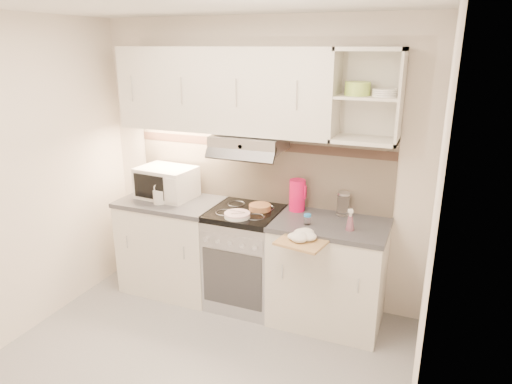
{
  "coord_description": "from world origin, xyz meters",
  "views": [
    {
      "loc": [
        1.48,
        -2.29,
        2.26
      ],
      "look_at": [
        0.16,
        0.95,
        1.13
      ],
      "focal_mm": 32.0,
      "sensor_mm": 36.0,
      "label": 1
    }
  ],
  "objects_px": {
    "cutting_board": "(302,241)",
    "plate_stack": "(237,215)",
    "microwave": "(166,182)",
    "pink_pitcher": "(297,195)",
    "watering_can": "(160,196)",
    "glass_jar": "(343,204)",
    "spray_bottle": "(350,221)",
    "electric_range": "(246,257)"
  },
  "relations": [
    {
      "from": "electric_range",
      "to": "cutting_board",
      "type": "distance_m",
      "value": 0.84
    },
    {
      "from": "plate_stack",
      "to": "pink_pitcher",
      "type": "height_order",
      "value": "pink_pitcher"
    },
    {
      "from": "watering_can",
      "to": "spray_bottle",
      "type": "bearing_deg",
      "value": -14.09
    },
    {
      "from": "plate_stack",
      "to": "glass_jar",
      "type": "relative_size",
      "value": 1.07
    },
    {
      "from": "electric_range",
      "to": "plate_stack",
      "type": "height_order",
      "value": "plate_stack"
    },
    {
      "from": "pink_pitcher",
      "to": "glass_jar",
      "type": "distance_m",
      "value": 0.39
    },
    {
      "from": "cutting_board",
      "to": "plate_stack",
      "type": "bearing_deg",
      "value": 172.03
    },
    {
      "from": "plate_stack",
      "to": "cutting_board",
      "type": "distance_m",
      "value": 0.66
    },
    {
      "from": "pink_pitcher",
      "to": "cutting_board",
      "type": "height_order",
      "value": "pink_pitcher"
    },
    {
      "from": "pink_pitcher",
      "to": "plate_stack",
      "type": "bearing_deg",
      "value": -138.6
    },
    {
      "from": "microwave",
      "to": "electric_range",
      "type": "bearing_deg",
      "value": 0.82
    },
    {
      "from": "watering_can",
      "to": "cutting_board",
      "type": "bearing_deg",
      "value": -25.24
    },
    {
      "from": "electric_range",
      "to": "plate_stack",
      "type": "xyz_separation_m",
      "value": [
        0.0,
        -0.18,
        0.47
      ]
    },
    {
      "from": "plate_stack",
      "to": "watering_can",
      "type": "bearing_deg",
      "value": 175.63
    },
    {
      "from": "microwave",
      "to": "cutting_board",
      "type": "height_order",
      "value": "microwave"
    },
    {
      "from": "electric_range",
      "to": "spray_bottle",
      "type": "relative_size",
      "value": 4.91
    },
    {
      "from": "microwave",
      "to": "plate_stack",
      "type": "height_order",
      "value": "microwave"
    },
    {
      "from": "microwave",
      "to": "watering_can",
      "type": "xyz_separation_m",
      "value": [
        0.04,
        -0.18,
        -0.08
      ]
    },
    {
      "from": "spray_bottle",
      "to": "glass_jar",
      "type": "bearing_deg",
      "value": 91.57
    },
    {
      "from": "cutting_board",
      "to": "pink_pitcher",
      "type": "bearing_deg",
      "value": 121.21
    },
    {
      "from": "electric_range",
      "to": "plate_stack",
      "type": "distance_m",
      "value": 0.5
    },
    {
      "from": "microwave",
      "to": "spray_bottle",
      "type": "bearing_deg",
      "value": -0.31
    },
    {
      "from": "electric_range",
      "to": "glass_jar",
      "type": "height_order",
      "value": "glass_jar"
    },
    {
      "from": "plate_stack",
      "to": "glass_jar",
      "type": "distance_m",
      "value": 0.89
    },
    {
      "from": "microwave",
      "to": "pink_pitcher",
      "type": "xyz_separation_m",
      "value": [
        1.24,
        0.11,
        -0.01
      ]
    },
    {
      "from": "electric_range",
      "to": "spray_bottle",
      "type": "xyz_separation_m",
      "value": [
        0.92,
        -0.1,
        0.52
      ]
    },
    {
      "from": "plate_stack",
      "to": "cutting_board",
      "type": "relative_size",
      "value": 0.62
    },
    {
      "from": "electric_range",
      "to": "glass_jar",
      "type": "xyz_separation_m",
      "value": [
        0.8,
        0.2,
        0.55
      ]
    },
    {
      "from": "watering_can",
      "to": "glass_jar",
      "type": "bearing_deg",
      "value": -3.37
    },
    {
      "from": "electric_range",
      "to": "watering_can",
      "type": "relative_size",
      "value": 4.09
    },
    {
      "from": "plate_stack",
      "to": "glass_jar",
      "type": "bearing_deg",
      "value": 25.48
    },
    {
      "from": "glass_jar",
      "to": "cutting_board",
      "type": "bearing_deg",
      "value": -106.72
    },
    {
      "from": "electric_range",
      "to": "cutting_board",
      "type": "bearing_deg",
      "value": -31.18
    },
    {
      "from": "watering_can",
      "to": "pink_pitcher",
      "type": "xyz_separation_m",
      "value": [
        1.19,
        0.29,
        0.07
      ]
    },
    {
      "from": "electric_range",
      "to": "pink_pitcher",
      "type": "bearing_deg",
      "value": 22.61
    },
    {
      "from": "spray_bottle",
      "to": "cutting_board",
      "type": "bearing_deg",
      "value": -156.64
    },
    {
      "from": "electric_range",
      "to": "glass_jar",
      "type": "relative_size",
      "value": 4.49
    },
    {
      "from": "electric_range",
      "to": "watering_can",
      "type": "height_order",
      "value": "watering_can"
    },
    {
      "from": "watering_can",
      "to": "spray_bottle",
      "type": "height_order",
      "value": "watering_can"
    },
    {
      "from": "watering_can",
      "to": "electric_range",
      "type": "bearing_deg",
      "value": -6.06
    },
    {
      "from": "watering_can",
      "to": "plate_stack",
      "type": "xyz_separation_m",
      "value": [
        0.79,
        -0.06,
        -0.05
      ]
    },
    {
      "from": "plate_stack",
      "to": "glass_jar",
      "type": "xyz_separation_m",
      "value": [
        0.8,
        0.38,
        0.08
      ]
    }
  ]
}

